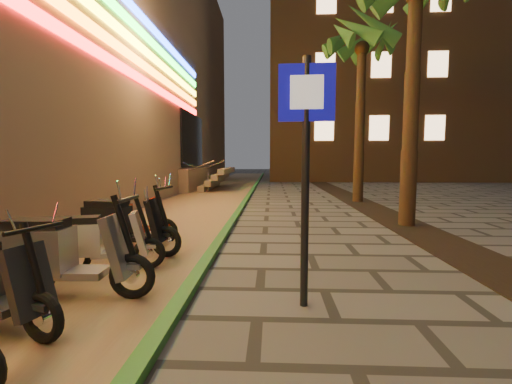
{
  "coord_description": "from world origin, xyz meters",
  "views": [
    {
      "loc": [
        0.15,
        -1.79,
        1.68
      ],
      "look_at": [
        -0.08,
        3.25,
        1.2
      ],
      "focal_mm": 24.0,
      "sensor_mm": 36.0,
      "label": 1
    }
  ],
  "objects_px": {
    "scooter_9": "(121,224)",
    "scooter_7": "(61,254)",
    "pedestrian_sign": "(306,148)",
    "scooter_8": "(96,241)",
    "scooter_10": "(125,219)"
  },
  "relations": [
    {
      "from": "scooter_9",
      "to": "scooter_7",
      "type": "bearing_deg",
      "value": -77.76
    },
    {
      "from": "pedestrian_sign",
      "to": "scooter_9",
      "type": "height_order",
      "value": "pedestrian_sign"
    },
    {
      "from": "scooter_8",
      "to": "scooter_10",
      "type": "bearing_deg",
      "value": 84.27
    },
    {
      "from": "scooter_7",
      "to": "scooter_10",
      "type": "bearing_deg",
      "value": 96.26
    },
    {
      "from": "pedestrian_sign",
      "to": "scooter_9",
      "type": "distance_m",
      "value": 3.83
    },
    {
      "from": "pedestrian_sign",
      "to": "scooter_7",
      "type": "distance_m",
      "value": 3.16
    },
    {
      "from": "pedestrian_sign",
      "to": "scooter_10",
      "type": "relative_size",
      "value": 1.7
    },
    {
      "from": "pedestrian_sign",
      "to": "scooter_7",
      "type": "xyz_separation_m",
      "value": [
        -2.9,
        0.07,
        -1.26
      ]
    },
    {
      "from": "scooter_9",
      "to": "scooter_10",
      "type": "xyz_separation_m",
      "value": [
        -0.27,
        0.77,
        -0.04
      ]
    },
    {
      "from": "scooter_7",
      "to": "scooter_8",
      "type": "bearing_deg",
      "value": 92.19
    },
    {
      "from": "pedestrian_sign",
      "to": "scooter_10",
      "type": "distance_m",
      "value": 4.49
    },
    {
      "from": "scooter_8",
      "to": "scooter_10",
      "type": "xyz_separation_m",
      "value": [
        -0.32,
        1.74,
        0.02
      ]
    },
    {
      "from": "scooter_8",
      "to": "pedestrian_sign",
      "type": "bearing_deg",
      "value": -35.06
    },
    {
      "from": "scooter_9",
      "to": "scooter_10",
      "type": "distance_m",
      "value": 0.82
    },
    {
      "from": "scooter_7",
      "to": "scooter_10",
      "type": "height_order",
      "value": "scooter_7"
    }
  ]
}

